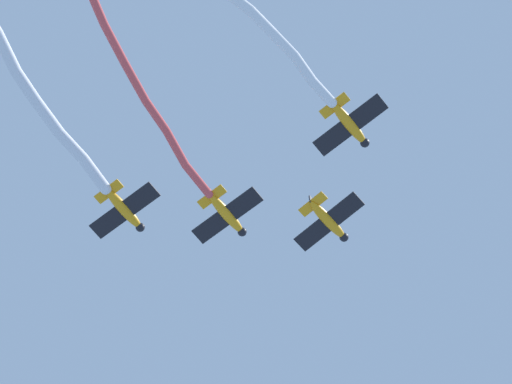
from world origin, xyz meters
name	(u,v)px	position (x,y,z in m)	size (l,w,h in m)	color
airplane_lead	(328,221)	(2.76, -5.59, 69.78)	(6.04, 4.98, 1.58)	orange
airplane_left_wing	(227,214)	(4.33, 2.43, 69.78)	(5.89, 5.09, 1.58)	orange
smoke_trail_left_wing	(107,20)	(-8.05, 14.98, 71.58)	(23.61, 21.24, 4.74)	#DB4C4C
airplane_right_wing	(350,124)	(-5.37, -4.86, 70.08)	(5.94, 5.06, 1.58)	orange
smoke_trail_right_wing	(249,16)	(-11.60, 4.86, 69.28)	(9.94, 16.93, 2.13)	white
airplane_slot	(124,210)	(5.90, 10.44, 69.48)	(5.85, 5.12, 1.58)	orange
smoke_trail_slot	(7,36)	(-5.07, 21.98, 71.06)	(21.47, 18.78, 4.11)	white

